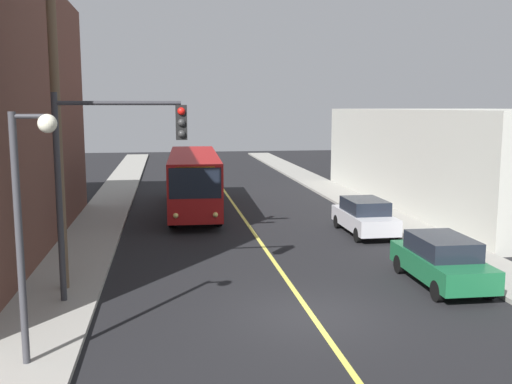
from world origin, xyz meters
The scene contains 12 objects.
ground_plane centered at (0.00, 0.00, 0.00)m, with size 120.00×120.00×0.00m, color black.
sidewalk_left centered at (-7.25, 10.00, 0.07)m, with size 2.50×90.00×0.15m, color gray.
sidewalk_right centered at (7.25, 10.00, 0.07)m, with size 2.50×90.00×0.15m, color gray.
lane_stripe_center centered at (0.00, 15.00, 0.01)m, with size 0.16×60.00×0.01m, color #D8CC4C.
building_right_warehouse centered at (14.50, 16.24, 2.80)m, with size 12.00×22.63×5.61m.
city_bus centered at (-2.43, 16.76, 1.82)m, with size 2.99×12.23×3.20m.
parked_car_green centered at (4.82, 2.01, 0.84)m, with size 1.89×4.43×1.62m.
parked_car_silver centered at (4.92, 9.68, 0.84)m, with size 1.83×4.40×1.62m.
utility_pole_near centered at (-7.13, 3.12, 6.11)m, with size 2.40×0.28×10.88m.
traffic_signal_left_corner centered at (-5.41, 1.88, 4.30)m, with size 3.75×0.48×6.00m.
street_lamp_left centered at (-6.83, -2.33, 3.74)m, with size 0.98×0.40×5.50m.
fire_hydrant centered at (6.85, 4.39, 0.58)m, with size 0.44×0.26×0.84m.
Camera 1 is at (-3.90, -15.07, 5.75)m, focal length 40.69 mm.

